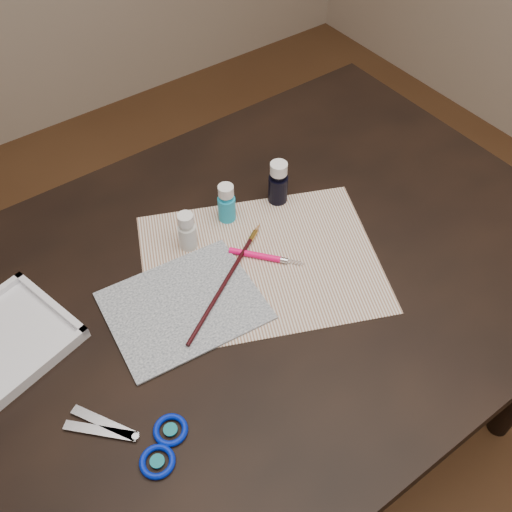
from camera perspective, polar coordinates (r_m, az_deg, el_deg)
ground at (r=1.74m, az=0.00°, el=-17.69°), size 3.50×3.50×0.02m
table at (r=1.39m, az=0.00°, el=-11.48°), size 1.30×0.90×0.75m
paper at (r=1.10m, az=0.45°, el=-0.64°), size 0.55×0.49×0.00m
canvas at (r=1.04m, az=-7.22°, el=-4.94°), size 0.29×0.24×0.00m
paint_bottle_white at (r=1.10m, az=-6.91°, el=2.49°), size 0.05×0.05×0.09m
paint_bottle_cyan at (r=1.15m, az=-2.97°, el=5.32°), size 0.05×0.05×0.09m
paint_bottle_navy at (r=1.19m, az=2.23°, el=7.35°), size 0.05×0.05×0.10m
paintbrush at (r=1.06m, az=-2.88°, el=-2.26°), size 0.28×0.17×0.01m
craft_knife at (r=1.10m, az=1.11°, el=-0.12°), size 0.11×0.12×0.01m
scissors at (r=0.93m, az=-13.21°, el=-17.32°), size 0.22×0.22×0.01m
palette_tray at (r=1.07m, az=-23.63°, el=-7.56°), size 0.24×0.24×0.02m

